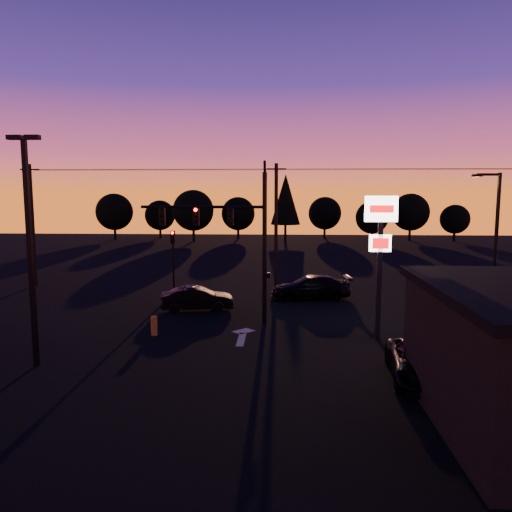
{
  "coord_description": "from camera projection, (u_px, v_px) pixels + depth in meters",
  "views": [
    {
      "loc": [
        2.34,
        -21.98,
        6.99
      ],
      "look_at": [
        1.0,
        5.0,
        3.5
      ],
      "focal_mm": 35.0,
      "sensor_mm": 36.0,
      "label": 1
    }
  ],
  "objects": [
    {
      "name": "tree_7",
      "position": [
        410.0,
        212.0,
        71.75
      ],
      "size": [
        5.36,
        5.36,
        6.74
      ],
      "color": "black",
      "rests_on": "ground"
    },
    {
      "name": "utility_pole_0",
      "position": [
        33.0,
        224.0,
        36.85
      ],
      "size": [
        1.4,
        0.26,
        9.0
      ],
      "color": "black",
      "rests_on": "ground"
    },
    {
      "name": "car_mid",
      "position": [
        197.0,
        298.0,
        29.58
      ],
      "size": [
        4.44,
        2.18,
        1.4
      ],
      "primitive_type": "imported",
      "rotation": [
        0.0,
        0.0,
        1.74
      ],
      "color": "black",
      "rests_on": "ground"
    },
    {
      "name": "tree_5",
      "position": [
        325.0,
        213.0,
        75.35
      ],
      "size": [
        4.95,
        4.95,
        6.22
      ],
      "color": "black",
      "rests_on": "ground"
    },
    {
      "name": "tree_6",
      "position": [
        372.0,
        218.0,
        69.15
      ],
      "size": [
        4.54,
        4.54,
        5.71
      ],
      "color": "black",
      "rests_on": "ground"
    },
    {
      "name": "bollard",
      "position": [
        154.0,
        326.0,
        24.39
      ],
      "size": [
        0.32,
        0.32,
        0.95
      ],
      "primitive_type": "cylinder",
      "color": "orange",
      "rests_on": "ground"
    },
    {
      "name": "suv_parked",
      "position": [
        421.0,
        363.0,
        18.57
      ],
      "size": [
        2.67,
        4.99,
        1.33
      ],
      "primitive_type": "imported",
      "rotation": [
        0.0,
        0.0,
        -0.1
      ],
      "color": "black",
      "rests_on": "ground"
    },
    {
      "name": "pylon_sign",
      "position": [
        380.0,
        236.0,
        23.3
      ],
      "size": [
        1.5,
        0.28,
        6.8
      ],
      "color": "black",
      "rests_on": "ground"
    },
    {
      "name": "streetlight",
      "position": [
        494.0,
        239.0,
        26.98
      ],
      "size": [
        1.55,
        0.35,
        8.0
      ],
      "color": "black",
      "rests_on": "ground"
    },
    {
      "name": "lane_arrow",
      "position": [
        242.0,
        335.0,
        24.41
      ],
      "size": [
        1.2,
        3.1,
        0.01
      ],
      "color": "beige",
      "rests_on": "ground"
    },
    {
      "name": "tree_2",
      "position": [
        193.0,
        210.0,
        70.27
      ],
      "size": [
        5.77,
        5.78,
        7.26
      ],
      "color": "black",
      "rests_on": "ground"
    },
    {
      "name": "tree_4",
      "position": [
        286.0,
        199.0,
        70.42
      ],
      "size": [
        4.18,
        4.18,
        9.5
      ],
      "color": "black",
      "rests_on": "ground"
    },
    {
      "name": "tree_3",
      "position": [
        238.0,
        214.0,
        74.01
      ],
      "size": [
        4.95,
        4.95,
        6.22
      ],
      "color": "black",
      "rests_on": "ground"
    },
    {
      "name": "tree_0",
      "position": [
        114.0,
        212.0,
        72.88
      ],
      "size": [
        5.36,
        5.36,
        6.74
      ],
      "color": "black",
      "rests_on": "ground"
    },
    {
      "name": "power_wires",
      "position": [
        276.0,
        169.0,
        35.46
      ],
      "size": [
        36.0,
        1.22,
        0.07
      ],
      "color": "black",
      "rests_on": "ground"
    },
    {
      "name": "parking_lot_light",
      "position": [
        29.0,
        236.0,
        19.51
      ],
      "size": [
        1.25,
        0.3,
        9.14
      ],
      "color": "black",
      "rests_on": "ground"
    },
    {
      "name": "secondary_signal",
      "position": [
        173.0,
        253.0,
        34.04
      ],
      "size": [
        0.3,
        0.31,
        4.35
      ],
      "color": "black",
      "rests_on": "ground"
    },
    {
      "name": "tree_8",
      "position": [
        455.0,
        219.0,
        70.58
      ],
      "size": [
        4.12,
        4.12,
        5.19
      ],
      "color": "black",
      "rests_on": "ground"
    },
    {
      "name": "ground",
      "position": [
        229.0,
        346.0,
        22.79
      ],
      "size": [
        120.0,
        120.0,
        0.0
      ],
      "primitive_type": "plane",
      "color": "black",
      "rests_on": "ground"
    },
    {
      "name": "traffic_signal_mast",
      "position": [
        234.0,
        231.0,
        26.11
      ],
      "size": [
        6.79,
        0.52,
        8.58
      ],
      "color": "black",
      "rests_on": "ground"
    },
    {
      "name": "utility_pole_1",
      "position": [
        276.0,
        225.0,
        35.97
      ],
      "size": [
        1.4,
        0.26,
        9.0
      ],
      "color": "black",
      "rests_on": "ground"
    },
    {
      "name": "tree_1",
      "position": [
        160.0,
        215.0,
        75.63
      ],
      "size": [
        4.54,
        4.54,
        5.71
      ],
      "color": "black",
      "rests_on": "ground"
    },
    {
      "name": "car_right",
      "position": [
        310.0,
        287.0,
        32.7
      ],
      "size": [
        5.47,
        2.81,
        1.52
      ],
      "primitive_type": "imported",
      "rotation": [
        0.0,
        0.0,
        -1.44
      ],
      "color": "black",
      "rests_on": "ground"
    }
  ]
}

